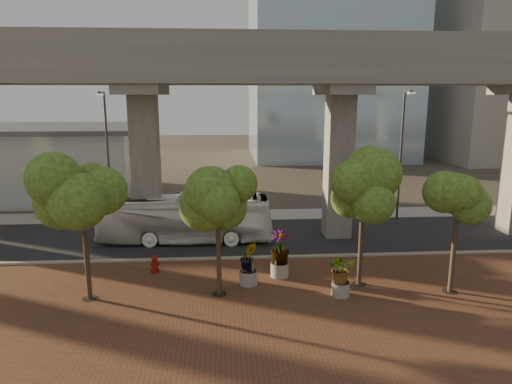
{
  "coord_description": "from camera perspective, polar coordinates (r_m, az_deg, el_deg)",
  "views": [
    {
      "loc": [
        -1.16,
        -26.06,
        8.97
      ],
      "look_at": [
        0.67,
        0.5,
        3.31
      ],
      "focal_mm": 32.0,
      "sensor_mm": 36.0,
      "label": 1
    }
  ],
  "objects": [
    {
      "name": "streetlamp_west",
      "position": [
        32.66,
        -18.12,
        5.04
      ],
      "size": [
        0.45,
        1.33,
        9.17
      ],
      "color": "#333238",
      "rests_on": "ground"
    },
    {
      "name": "transit_viaduct",
      "position": [
        28.13,
        -1.58,
        8.57
      ],
      "size": [
        72.0,
        5.6,
        12.4
      ],
      "color": "gray",
      "rests_on": "ground"
    },
    {
      "name": "transit_bus",
      "position": [
        28.58,
        -8.72,
        -3.32
      ],
      "size": [
        10.77,
        2.93,
        2.98
      ],
      "primitive_type": "imported",
      "rotation": [
        0.0,
        0.0,
        1.53
      ],
      "color": "white",
      "rests_on": "ground"
    },
    {
      "name": "planter_right",
      "position": [
        22.82,
        3.0,
        -7.14
      ],
      "size": [
        2.21,
        2.21,
        2.37
      ],
      "color": "gray",
      "rests_on": "ground"
    },
    {
      "name": "planter_left",
      "position": [
        21.92,
        -0.95,
        -8.34
      ],
      "size": [
        1.93,
        1.93,
        2.12
      ],
      "color": "#A39C93",
      "rests_on": "ground"
    },
    {
      "name": "brick_plaza",
      "position": [
        20.18,
        -0.24,
        -14.29
      ],
      "size": [
        70.0,
        13.0,
        0.06
      ],
      "primitive_type": "cube",
      "color": "brown",
      "rests_on": "ground"
    },
    {
      "name": "midrise_block",
      "position": [
        73.44,
        29.1,
        12.9
      ],
      "size": [
        18.0,
        16.0,
        24.0
      ],
      "primitive_type": "cube",
      "color": "#A9A498",
      "rests_on": "ground"
    },
    {
      "name": "street_tree_near_west",
      "position": [
        20.03,
        -4.8,
        -1.36
      ],
      "size": [
        3.76,
        3.76,
        6.03
      ],
      "color": "#4B3C2B",
      "rests_on": "ground"
    },
    {
      "name": "curb_strip",
      "position": [
        25.67,
        -1.11,
        -8.26
      ],
      "size": [
        70.0,
        0.25,
        0.16
      ],
      "primitive_type": "cube",
      "color": "#9C9A91",
      "rests_on": "ground"
    },
    {
      "name": "street_tree_far_east",
      "position": [
        22.1,
        23.99,
        -0.63
      ],
      "size": [
        3.16,
        3.16,
        5.94
      ],
      "color": "#4B3C2B",
      "rests_on": "ground"
    },
    {
      "name": "asphalt_road",
      "position": [
        29.47,
        -1.5,
        -5.68
      ],
      "size": [
        90.0,
        8.0,
        0.04
      ],
      "primitive_type": "cube",
      "color": "black",
      "rests_on": "ground"
    },
    {
      "name": "far_sidewalk",
      "position": [
        34.75,
        -1.89,
        -2.91
      ],
      "size": [
        90.0,
        3.0,
        0.06
      ],
      "primitive_type": "cube",
      "color": "#9C9A91",
      "rests_on": "ground"
    },
    {
      "name": "fire_hydrant",
      "position": [
        24.19,
        -12.54,
        -8.73
      ],
      "size": [
        0.48,
        0.44,
        0.97
      ],
      "color": "maroon",
      "rests_on": "ground"
    },
    {
      "name": "street_tree_near_east",
      "position": [
        21.57,
        13.3,
        0.53
      ],
      "size": [
        4.31,
        4.31,
        6.72
      ],
      "color": "#4B3C2B",
      "rests_on": "ground"
    },
    {
      "name": "ground",
      "position": [
        27.58,
        -1.32,
        -6.98
      ],
      "size": [
        160.0,
        160.0,
        0.0
      ],
      "primitive_type": "plane",
      "color": "#393229",
      "rests_on": "ground"
    },
    {
      "name": "street_tree_far_west",
      "position": [
        20.75,
        -20.99,
        0.08
      ],
      "size": [
        3.83,
        3.83,
        6.68
      ],
      "color": "#4B3C2B",
      "rests_on": "ground"
    },
    {
      "name": "planter_front",
      "position": [
        21.13,
        10.64,
        -9.62
      ],
      "size": [
        1.8,
        1.8,
        1.98
      ],
      "color": "#9C978D",
      "rests_on": "ground"
    },
    {
      "name": "station_pavilion",
      "position": [
        46.44,
        -27.88,
        3.49
      ],
      "size": [
        23.0,
        13.0,
        6.3
      ],
      "color": "#B0C3CA",
      "rests_on": "ground"
    },
    {
      "name": "streetlamp_east",
      "position": [
        34.12,
        17.79,
        5.44
      ],
      "size": [
        0.46,
        1.34,
        9.27
      ],
      "color": "#2B2A2F",
      "rests_on": "ground"
    }
  ]
}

